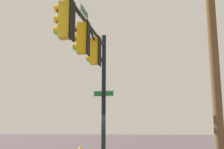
# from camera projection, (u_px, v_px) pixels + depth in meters

# --- Properties ---
(signal_pole_assembly) EXTENTS (6.23, 1.25, 6.29)m
(signal_pole_assembly) POSITION_uv_depth(u_px,v_px,m) (90.00, 59.00, 10.73)
(signal_pole_assembly) COLOR black
(signal_pole_assembly) RESTS_ON ground_plane
(utility_pole) EXTENTS (1.78, 0.51, 8.10)m
(utility_pole) POSITION_uv_depth(u_px,v_px,m) (214.00, 52.00, 8.31)
(utility_pole) COLOR brown
(utility_pole) RESTS_ON ground_plane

